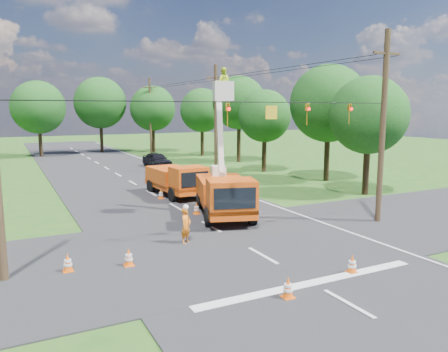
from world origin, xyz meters
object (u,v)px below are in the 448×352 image
tree_right_a (369,115)px  tree_far_c (153,108)px  traffic_cone_1 (352,264)px  traffic_cone_3 (202,194)px  second_truck (177,179)px  traffic_cone_5 (68,263)px  ground_worker (186,226)px  tree_right_b (329,104)px  pole_right_mid (216,119)px  tree_far_b (100,103)px  tree_right_d (239,103)px  tree_far_a (38,107)px  traffic_cone_2 (196,208)px  traffic_cone_7 (192,184)px  tree_right_e (202,110)px  distant_car (157,160)px  pole_right_far (150,116)px  bucket_truck (225,187)px  traffic_cone_8 (161,194)px  traffic_cone_0 (288,288)px  traffic_cone_4 (129,257)px  pole_right_near (383,126)px  tree_right_c (265,116)px

tree_right_a → tree_far_c: 36.22m
traffic_cone_1 → traffic_cone_3: 14.58m
second_truck → traffic_cone_5: bearing=-130.9°
ground_worker → tree_right_b: tree_right_b is taller
pole_right_mid → tree_far_b: bearing=102.4°
tree_right_d → tree_far_a: tree_right_d is taller
traffic_cone_2 → traffic_cone_7: (2.99, 7.74, 0.00)m
ground_worker → traffic_cone_7: (5.55, 12.51, -0.46)m
second_truck → tree_far_c: (8.15, 30.54, 4.89)m
traffic_cone_3 → tree_right_e: size_ratio=0.08×
distant_car → tree_far_b: bearing=90.1°
ground_worker → tree_far_b: (5.14, 43.91, 5.99)m
traffic_cone_2 → pole_right_far: pole_right_far is taller
traffic_cone_7 → tree_right_e: size_ratio=0.08×
tree_right_d → pole_right_mid: bearing=-132.0°
bucket_truck → tree_right_a: (11.89, 1.37, 3.84)m
distant_car → traffic_cone_8: bearing=-113.3°
traffic_cone_2 → tree_right_e: 32.52m
traffic_cone_0 → tree_far_b: size_ratio=0.07×
tree_right_a → ground_worker: bearing=-162.6°
traffic_cone_0 → traffic_cone_8: same height
traffic_cone_5 → traffic_cone_8: (7.38, 11.12, 0.00)m
ground_worker → distant_car: ground_worker is taller
tree_right_b → tree_far_a: tree_right_b is taller
second_truck → tree_right_a: tree_right_a is taller
ground_worker → tree_far_c: tree_far_c is taller
traffic_cone_1 → traffic_cone_4: size_ratio=1.00×
distant_car → traffic_cone_3: distant_car is taller
traffic_cone_2 → traffic_cone_5: bearing=-142.2°
traffic_cone_1 → tree_right_a: bearing=43.8°
second_truck → tree_far_b: size_ratio=0.60×
traffic_cone_5 → second_truck: bearing=53.2°
traffic_cone_0 → traffic_cone_1: size_ratio=1.00×
traffic_cone_3 → pole_right_near: size_ratio=0.07×
distant_car → pole_right_near: 27.28m
traffic_cone_4 → tree_right_a: size_ratio=0.09×
pole_right_near → pole_right_mid: same height
bucket_truck → traffic_cone_0: bucket_truck is taller
traffic_cone_1 → traffic_cone_7: (1.47, 18.67, 0.00)m
bucket_truck → tree_far_c: size_ratio=0.90×
traffic_cone_7 → tree_far_a: bearing=106.0°
pole_right_far → tree_right_b: pole_right_far is taller
tree_right_e → traffic_cone_3: bearing=-114.1°
traffic_cone_0 → traffic_cone_7: same height
traffic_cone_4 → traffic_cone_7: (8.61, 14.22, 0.00)m
tree_right_b → traffic_cone_5: bearing=-151.4°
traffic_cone_5 → tree_right_c: size_ratio=0.09×
traffic_cone_3 → pole_right_far: pole_right_far is taller
second_truck → pole_right_near: 14.07m
distant_car → traffic_cone_3: size_ratio=6.32×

